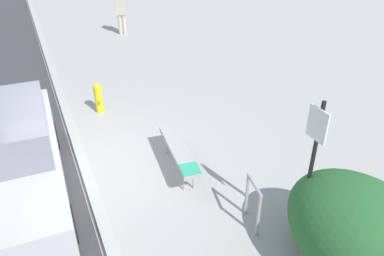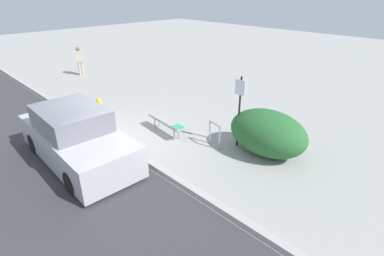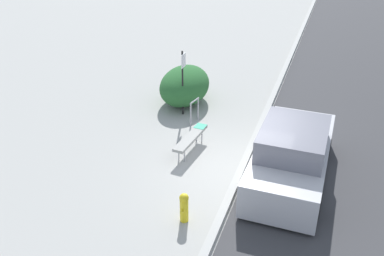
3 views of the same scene
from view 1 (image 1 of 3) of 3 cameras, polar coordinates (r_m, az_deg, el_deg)
The scene contains 9 objects.
ground_plane at distance 7.50m, azimuth -15.76°, elevation -6.82°, with size 60.00×60.00×0.00m, color #9E9E99.
curb at distance 7.46m, azimuth -15.83°, elevation -6.42°, with size 60.00×0.20×0.13m.
bench at distance 7.09m, azimuth -1.99°, elevation -3.45°, with size 1.78×0.51×0.51m.
bike_rack at distance 5.98m, azimuth 9.27°, elevation -10.77°, with size 0.55×0.15×0.83m.
sign_post at distance 5.46m, azimuth 17.80°, elevation -4.77°, with size 0.36×0.08×2.30m.
fire_hydrant at distance 9.48m, azimuth -14.04°, elevation 4.60°, with size 0.36×0.22×0.77m.
shrub_hedge at distance 5.60m, azimuth 24.99°, elevation -14.80°, with size 2.49×1.71×1.37m.
pedestrian at distance 15.64m, azimuth -10.75°, elevation 16.95°, with size 0.35×0.42×1.63m.
parked_car_near at distance 7.04m, azimuth -26.82°, elevation -4.89°, with size 4.54×1.93×1.61m.
Camera 1 is at (6.05, -0.49, 4.40)m, focal length 35.00 mm.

